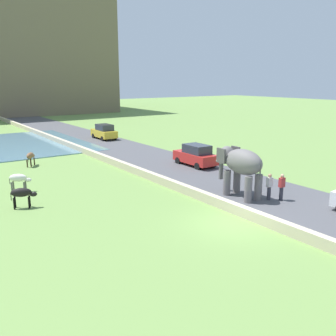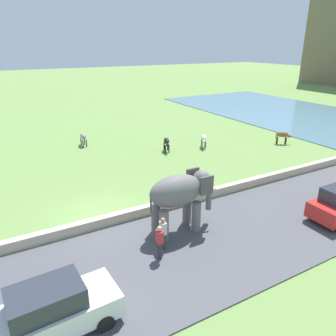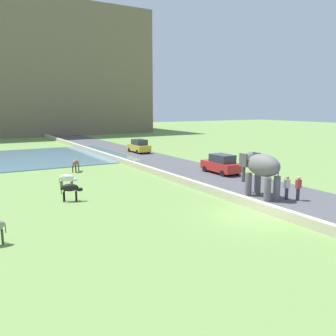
# 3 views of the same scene
# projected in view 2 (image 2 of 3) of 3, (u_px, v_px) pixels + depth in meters

# --- Properties ---
(ground_plane) EXTENTS (220.00, 220.00, 0.00)m
(ground_plane) POSITION_uv_depth(u_px,v_px,m) (101.00, 215.00, 17.35)
(ground_plane) COLOR #6B8E47
(barrier_wall) EXTENTS (0.40, 110.00, 0.56)m
(barrier_wall) POSITION_uv_depth(u_px,v_px,m) (335.00, 161.00, 24.49)
(barrier_wall) COLOR beige
(barrier_wall) RESTS_ON ground
(lake) EXTENTS (36.00, 18.00, 0.08)m
(lake) POSITION_uv_depth(u_px,v_px,m) (289.00, 113.00, 42.56)
(lake) COLOR slate
(lake) RESTS_ON ground
(elephant) EXTENTS (1.42, 3.47, 2.99)m
(elephant) POSITION_uv_depth(u_px,v_px,m) (180.00, 194.00, 15.14)
(elephant) COLOR slate
(elephant) RESTS_ON ground
(person_beside_elephant) EXTENTS (0.36, 0.22, 1.63)m
(person_beside_elephant) POSITION_uv_depth(u_px,v_px,m) (163.00, 233.00, 14.12)
(person_beside_elephant) COLOR #33333D
(person_beside_elephant) RESTS_ON ground
(person_trailing) EXTENTS (0.36, 0.22, 1.63)m
(person_trailing) POSITION_uv_depth(u_px,v_px,m) (160.00, 242.00, 13.47)
(person_trailing) COLOR #33333D
(person_trailing) RESTS_ON ground
(car_white) EXTENTS (1.95, 4.08, 1.80)m
(car_white) POSITION_uv_depth(u_px,v_px,m) (53.00, 310.00, 10.00)
(car_white) COLOR white
(car_white) RESTS_ON ground
(cow_brown) EXTENTS (1.07, 1.33, 1.15)m
(cow_brown) POSITION_uv_depth(u_px,v_px,m) (283.00, 135.00, 29.25)
(cow_brown) COLOR brown
(cow_brown) RESTS_ON ground
(cow_black) EXTENTS (1.41, 0.82, 1.15)m
(cow_black) POSITION_uv_depth(u_px,v_px,m) (167.00, 142.00, 27.21)
(cow_black) COLOR black
(cow_black) RESTS_ON ground
(cow_white) EXTENTS (1.35, 1.02, 1.15)m
(cow_white) POSITION_uv_depth(u_px,v_px,m) (204.00, 138.00, 28.22)
(cow_white) COLOR silver
(cow_white) RESTS_ON ground
(cow_grey) EXTENTS (1.40, 0.50, 1.15)m
(cow_grey) POSITION_uv_depth(u_px,v_px,m) (83.00, 137.00, 28.73)
(cow_grey) COLOR gray
(cow_grey) RESTS_ON ground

